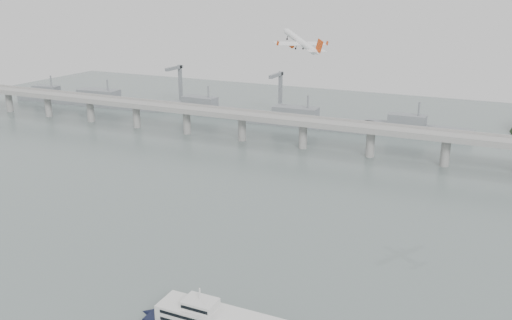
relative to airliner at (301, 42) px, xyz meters
The scene contains 4 objects.
ground 128.93m from the airliner, 93.57° to the right, with size 900.00×900.00×0.00m, color slate.
bridge 125.91m from the airliner, 93.86° to the left, with size 800.00×22.00×23.90m.
distant_fleet 247.84m from the airliner, 133.49° to the left, with size 453.00×60.90×40.00m.
airliner is the anchor object (origin of this frame).
Camera 1 is at (102.30, -162.72, 111.50)m, focal length 38.00 mm.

